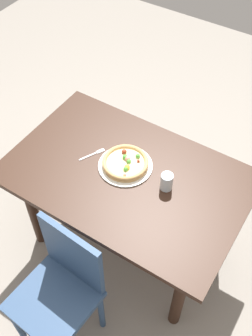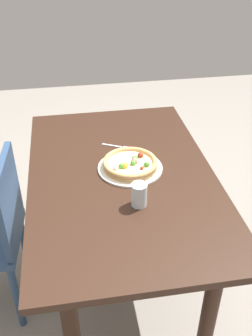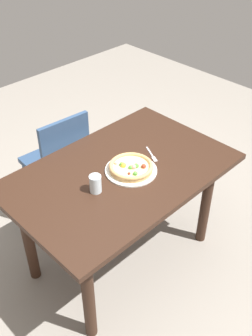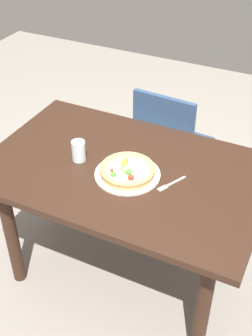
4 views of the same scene
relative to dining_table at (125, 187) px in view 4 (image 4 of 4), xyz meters
name	(u,v)px [view 4 (image 4 of 4)]	position (x,y,z in m)	size (l,w,h in m)	color
ground_plane	(125,273)	(0.00, 0.00, -0.65)	(6.00, 6.00, 0.00)	gray
dining_table	(125,187)	(0.00, 0.00, 0.00)	(1.35, 0.87, 0.77)	#331E14
chair_near	(170,146)	(0.00, -0.65, -0.15)	(0.43, 0.43, 0.90)	navy
plate	(127,174)	(-0.04, 0.05, 0.12)	(0.31, 0.31, 0.01)	silver
pizza	(127,170)	(-0.04, 0.05, 0.15)	(0.26, 0.26, 0.05)	tan
fork	(170,185)	(-0.24, 0.03, 0.12)	(0.09, 0.15, 0.00)	silver
drinking_glass	(79,151)	(0.23, 0.04, 0.17)	(0.07, 0.07, 0.10)	silver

